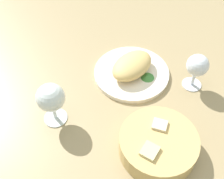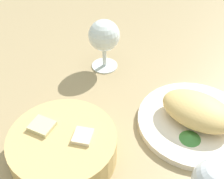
{
  "view_description": "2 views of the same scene",
  "coord_description": "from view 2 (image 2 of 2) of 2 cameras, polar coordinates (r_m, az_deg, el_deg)",
  "views": [
    {
      "loc": [
        51.48,
        15.41,
        66.63
      ],
      "look_at": [
        1.69,
        0.57,
        5.9
      ],
      "focal_mm": 45.94,
      "sensor_mm": 36.0,
      "label": 1
    },
    {
      "loc": [
        -1.96,
        49.07,
        48.02
      ],
      "look_at": [
        7.17,
        0.04,
        3.96
      ],
      "focal_mm": 49.14,
      "sensor_mm": 36.0,
      "label": 2
    }
  ],
  "objects": [
    {
      "name": "plate",
      "position": [
        0.66,
        15.13,
        -5.82
      ],
      "size": [
        23.81,
        23.81,
        1.4
      ],
      "primitive_type": "cylinder",
      "color": "white",
      "rests_on": "ground_plane"
    },
    {
      "name": "lettuce_garnish",
      "position": [
        0.62,
        14.37,
        -8.54
      ],
      "size": [
        4.25,
        4.25,
        1.08
      ],
      "primitive_type": "cone",
      "color": "#3E8139",
      "rests_on": "plate"
    },
    {
      "name": "ground_plane",
      "position": [
        0.69,
        5.85,
        -3.77
      ],
      "size": [
        140.0,
        140.0,
        2.0
      ],
      "primitive_type": "cube",
      "color": "#9F8860"
    },
    {
      "name": "bread_basket",
      "position": [
        0.58,
        -9.1,
        -10.44
      ],
      "size": [
        19.84,
        19.84,
        6.46
      ],
      "color": "tan",
      "rests_on": "ground_plane"
    },
    {
      "name": "wine_glass_near",
      "position": [
        0.75,
        -1.48,
        9.69
      ],
      "size": [
        7.67,
        7.67,
        13.06
      ],
      "color": "silver",
      "rests_on": "ground_plane"
    },
    {
      "name": "omelette",
      "position": [
        0.64,
        15.65,
        -3.78
      ],
      "size": [
        17.71,
        15.15,
        5.32
      ],
      "primitive_type": "ellipsoid",
      "rotation": [
        0.0,
        0.0,
        -0.44
      ],
      "color": "#D9B46B",
      "rests_on": "plate"
    }
  ]
}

